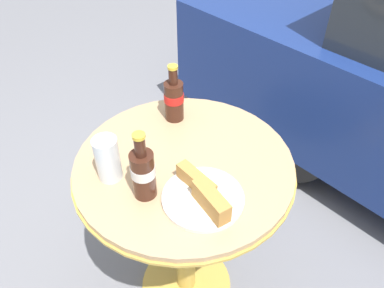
{
  "coord_description": "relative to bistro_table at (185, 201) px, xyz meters",
  "views": [
    {
      "loc": [
        0.62,
        -0.55,
        1.57
      ],
      "look_at": [
        0.0,
        0.03,
        0.82
      ],
      "focal_mm": 35.0,
      "sensor_mm": 36.0,
      "label": 1
    }
  ],
  "objects": [
    {
      "name": "lunch_plate_near",
      "position": [
        0.15,
        -0.06,
        0.22
      ],
      "size": [
        0.23,
        0.23,
        0.07
      ],
      "color": "silver",
      "rests_on": "bistro_table"
    },
    {
      "name": "ground_plane",
      "position": [
        0.0,
        0.0,
        -0.57
      ],
      "size": [
        30.0,
        30.0,
        0.0
      ],
      "primitive_type": "plane",
      "color": "slate"
    },
    {
      "name": "bistro_table",
      "position": [
        0.0,
        0.0,
        0.0
      ],
      "size": [
        0.69,
        0.69,
        0.77
      ],
      "color": "gold",
      "rests_on": "ground_plane"
    },
    {
      "name": "cola_bottle_left",
      "position": [
        -0.19,
        0.12,
        0.27
      ],
      "size": [
        0.07,
        0.07,
        0.21
      ],
      "color": "#3D1E14",
      "rests_on": "bistro_table"
    },
    {
      "name": "drinking_glass",
      "position": [
        -0.1,
        -0.2,
        0.26
      ],
      "size": [
        0.07,
        0.07,
        0.14
      ],
      "color": "black",
      "rests_on": "bistro_table"
    },
    {
      "name": "cola_bottle_right",
      "position": [
        0.02,
        -0.17,
        0.28
      ],
      "size": [
        0.07,
        0.07,
        0.22
      ],
      "color": "#3D1E14",
      "rests_on": "bistro_table"
    }
  ]
}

